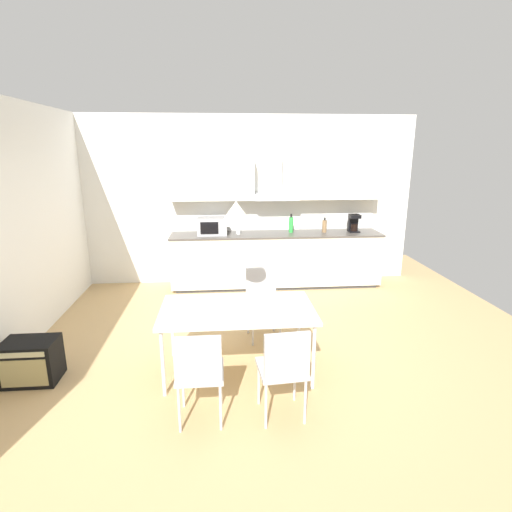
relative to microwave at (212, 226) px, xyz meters
name	(u,v)px	position (x,y,z in m)	size (l,w,h in m)	color
ground_plane	(247,363)	(0.42, -2.57, -1.07)	(7.64, 8.66, 0.02)	tan
wall_back	(236,201)	(0.42, 0.37, 0.37)	(6.11, 0.10, 2.85)	white
kitchen_counter	(276,259)	(1.08, 0.00, -0.59)	(3.54, 0.66, 0.92)	#333333
backsplash_tile	(274,215)	(1.08, 0.31, 0.11)	(3.52, 0.02, 0.51)	silver
upper_wall_cabinets	(276,178)	(1.08, 0.15, 0.77)	(3.52, 0.40, 0.74)	silver
microwave	(212,226)	(0.00, 0.00, 0.00)	(0.48, 0.35, 0.28)	#ADADB2
coffee_maker	(354,223)	(2.41, 0.03, 0.01)	(0.18, 0.19, 0.30)	black
bottle_white	(238,230)	(0.43, -0.01, -0.06)	(0.07, 0.07, 0.18)	white
bottle_brown	(324,226)	(1.90, 0.02, -0.03)	(0.08, 0.08, 0.25)	brown
bottle_green	(291,224)	(1.33, 0.06, -0.01)	(0.07, 0.07, 0.31)	green
dining_table	(237,312)	(0.31, -2.73, -0.38)	(1.56, 0.88, 0.72)	silver
chair_near_right	(284,365)	(0.66, -3.55, -0.52)	(0.43, 0.43, 0.87)	#B2B2B7
chair_far_right	(263,296)	(0.65, -1.91, -0.52)	(0.44, 0.44, 0.87)	#B2B2B7
chair_near_left	(199,369)	(-0.05, -3.55, -0.52)	(0.40, 0.40, 0.87)	#B2B2B7
guitar_amp	(31,361)	(-1.78, -2.74, -0.84)	(0.52, 0.37, 0.44)	black
pendant_lamp	(236,213)	(0.31, -2.73, 0.64)	(0.32, 0.32, 0.22)	silver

